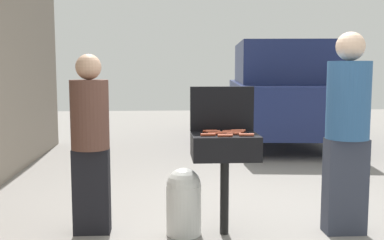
{
  "coord_description": "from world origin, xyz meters",
  "views": [
    {
      "loc": [
        -0.73,
        -4.18,
        1.52
      ],
      "look_at": [
        -0.44,
        0.33,
        1.0
      ],
      "focal_mm": 42.43,
      "sensor_mm": 36.0,
      "label": 1
    }
  ],
  "objects_px": {
    "hot_dog_7": "(225,133)",
    "hot_dog_9": "(237,132)",
    "hot_dog_6": "(210,131)",
    "person_left": "(90,138)",
    "hot_dog_5": "(234,133)",
    "person_right": "(347,126)",
    "hot_dog_0": "(229,131)",
    "parked_minivan": "(281,92)",
    "bbq_grill": "(225,150)",
    "hot_dog_10": "(208,135)",
    "hot_dog_3": "(213,132)",
    "hot_dog_4": "(225,135)",
    "hot_dog_8": "(246,135)",
    "hot_dog_1": "(238,131)",
    "hot_dog_2": "(215,133)",
    "propane_tank": "(184,200)"
  },
  "relations": [
    {
      "from": "hot_dog_1",
      "to": "hot_dog_5",
      "type": "bearing_deg",
      "value": -112.51
    },
    {
      "from": "hot_dog_2",
      "to": "hot_dog_6",
      "type": "relative_size",
      "value": 1.0
    },
    {
      "from": "hot_dog_7",
      "to": "person_right",
      "type": "height_order",
      "value": "person_right"
    },
    {
      "from": "bbq_grill",
      "to": "parked_minivan",
      "type": "xyz_separation_m",
      "value": [
        1.86,
        5.17,
        0.24
      ]
    },
    {
      "from": "hot_dog_0",
      "to": "hot_dog_3",
      "type": "distance_m",
      "value": 0.15
    },
    {
      "from": "hot_dog_1",
      "to": "parked_minivan",
      "type": "relative_size",
      "value": 0.03
    },
    {
      "from": "person_left",
      "to": "hot_dog_4",
      "type": "bearing_deg",
      "value": -7.83
    },
    {
      "from": "hot_dog_0",
      "to": "hot_dog_5",
      "type": "bearing_deg",
      "value": -80.51
    },
    {
      "from": "hot_dog_4",
      "to": "person_left",
      "type": "bearing_deg",
      "value": 167.63
    },
    {
      "from": "hot_dog_9",
      "to": "person_left",
      "type": "xyz_separation_m",
      "value": [
        -1.33,
        0.06,
        -0.05
      ]
    },
    {
      "from": "hot_dog_9",
      "to": "hot_dog_7",
      "type": "bearing_deg",
      "value": -156.95
    },
    {
      "from": "hot_dog_0",
      "to": "parked_minivan",
      "type": "relative_size",
      "value": 0.03
    },
    {
      "from": "hot_dog_6",
      "to": "hot_dog_10",
      "type": "relative_size",
      "value": 1.0
    },
    {
      "from": "hot_dog_10",
      "to": "propane_tank",
      "type": "xyz_separation_m",
      "value": [
        -0.21,
        0.12,
        -0.62
      ]
    },
    {
      "from": "hot_dog_7",
      "to": "hot_dog_9",
      "type": "xyz_separation_m",
      "value": [
        0.12,
        0.05,
        0.0
      ]
    },
    {
      "from": "hot_dog_7",
      "to": "hot_dog_8",
      "type": "height_order",
      "value": "same"
    },
    {
      "from": "bbq_grill",
      "to": "hot_dog_10",
      "type": "relative_size",
      "value": 7.13
    },
    {
      "from": "hot_dog_0",
      "to": "hot_dog_8",
      "type": "bearing_deg",
      "value": -61.93
    },
    {
      "from": "hot_dog_3",
      "to": "person_left",
      "type": "relative_size",
      "value": 0.08
    },
    {
      "from": "hot_dog_2",
      "to": "hot_dog_3",
      "type": "height_order",
      "value": "same"
    },
    {
      "from": "hot_dog_3",
      "to": "hot_dog_5",
      "type": "relative_size",
      "value": 1.0
    },
    {
      "from": "bbq_grill",
      "to": "hot_dog_6",
      "type": "bearing_deg",
      "value": 136.9
    },
    {
      "from": "bbq_grill",
      "to": "person_left",
      "type": "xyz_separation_m",
      "value": [
        -1.22,
        0.1,
        0.11
      ]
    },
    {
      "from": "hot_dog_3",
      "to": "hot_dog_7",
      "type": "relative_size",
      "value": 1.0
    },
    {
      "from": "hot_dog_9",
      "to": "person_right",
      "type": "bearing_deg",
      "value": -5.16
    },
    {
      "from": "hot_dog_7",
      "to": "person_right",
      "type": "xyz_separation_m",
      "value": [
        1.11,
        -0.04,
        0.06
      ]
    },
    {
      "from": "hot_dog_4",
      "to": "propane_tank",
      "type": "distance_m",
      "value": 0.73
    },
    {
      "from": "hot_dog_10",
      "to": "hot_dog_7",
      "type": "bearing_deg",
      "value": 32.85
    },
    {
      "from": "hot_dog_6",
      "to": "bbq_grill",
      "type": "bearing_deg",
      "value": -43.1
    },
    {
      "from": "hot_dog_5",
      "to": "parked_minivan",
      "type": "relative_size",
      "value": 0.03
    },
    {
      "from": "hot_dog_8",
      "to": "person_left",
      "type": "xyz_separation_m",
      "value": [
        -1.39,
        0.24,
        -0.05
      ]
    },
    {
      "from": "hot_dog_5",
      "to": "hot_dog_6",
      "type": "height_order",
      "value": "same"
    },
    {
      "from": "hot_dog_6",
      "to": "hot_dog_5",
      "type": "bearing_deg",
      "value": -38.32
    },
    {
      "from": "hot_dog_0",
      "to": "person_left",
      "type": "distance_m",
      "value": 1.27
    },
    {
      "from": "hot_dog_3",
      "to": "bbq_grill",
      "type": "bearing_deg",
      "value": -41.35
    },
    {
      "from": "hot_dog_6",
      "to": "person_left",
      "type": "height_order",
      "value": "person_left"
    },
    {
      "from": "hot_dog_5",
      "to": "person_right",
      "type": "distance_m",
      "value": 1.04
    },
    {
      "from": "hot_dog_9",
      "to": "hot_dog_10",
      "type": "height_order",
      "value": "same"
    },
    {
      "from": "hot_dog_1",
      "to": "person_left",
      "type": "xyz_separation_m",
      "value": [
        -1.36,
        -0.02,
        -0.05
      ]
    },
    {
      "from": "hot_dog_5",
      "to": "hot_dog_8",
      "type": "relative_size",
      "value": 1.0
    },
    {
      "from": "hot_dog_6",
      "to": "hot_dog_9",
      "type": "xyz_separation_m",
      "value": [
        0.24,
        -0.07,
        0.0
      ]
    },
    {
      "from": "hot_dog_3",
      "to": "person_right",
      "type": "distance_m",
      "value": 1.22
    },
    {
      "from": "hot_dog_3",
      "to": "hot_dog_7",
      "type": "distance_m",
      "value": 0.13
    },
    {
      "from": "bbq_grill",
      "to": "hot_dog_1",
      "type": "distance_m",
      "value": 0.25
    },
    {
      "from": "hot_dog_3",
      "to": "hot_dog_10",
      "type": "distance_m",
      "value": 0.21
    },
    {
      "from": "hot_dog_7",
      "to": "hot_dog_10",
      "type": "relative_size",
      "value": 1.0
    },
    {
      "from": "hot_dog_4",
      "to": "hot_dog_9",
      "type": "height_order",
      "value": "same"
    },
    {
      "from": "hot_dog_4",
      "to": "person_left",
      "type": "xyz_separation_m",
      "value": [
        -1.2,
        0.26,
        -0.05
      ]
    },
    {
      "from": "propane_tank",
      "to": "person_left",
      "type": "distance_m",
      "value": 1.02
    },
    {
      "from": "hot_dog_10",
      "to": "hot_dog_6",
      "type": "bearing_deg",
      "value": 80.2
    }
  ]
}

